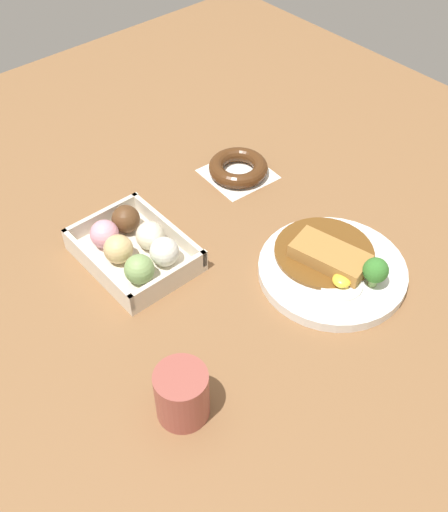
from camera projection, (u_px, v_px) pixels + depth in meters
name	position (u px, v px, depth m)	size (l,w,h in m)	color
ground_plane	(199.00, 266.00, 1.01)	(1.60, 1.60, 0.00)	brown
curry_plate	(333.00, 267.00, 0.99)	(0.24, 0.24, 0.07)	white
donut_box	(134.00, 247.00, 1.00)	(0.20, 0.15, 0.06)	beige
chocolate_ring_donut	(238.00, 168.00, 1.17)	(0.13, 0.13, 0.03)	white
coffee_mug	(182.00, 394.00, 0.79)	(0.07, 0.07, 0.08)	#9E4C42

